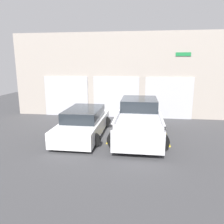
# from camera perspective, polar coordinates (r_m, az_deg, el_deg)

# --- Properties ---
(ground_plane) EXTENTS (28.00, 28.00, 0.00)m
(ground_plane) POSITION_cam_1_polar(r_m,az_deg,el_deg) (11.70, 0.33, -4.72)
(ground_plane) COLOR #3D3D3F
(shophouse_building) EXTENTS (14.11, 0.68, 5.41)m
(shophouse_building) POSITION_cam_1_polar(r_m,az_deg,el_deg) (14.46, 1.99, 9.28)
(shophouse_building) COLOR #9E9389
(shophouse_building) RESTS_ON ground
(pickup_truck) EXTENTS (2.54, 5.04, 1.68)m
(pickup_truck) POSITION_cam_1_polar(r_m,az_deg,el_deg) (10.67, 6.98, -2.07)
(pickup_truck) COLOR silver
(pickup_truck) RESTS_ON ground
(sedan_white) EXTENTS (2.22, 4.77, 1.32)m
(sedan_white) POSITION_cam_1_polar(r_m,az_deg,el_deg) (10.85, -7.37, -2.81)
(sedan_white) COLOR white
(sedan_white) RESTS_ON ground
(parking_stripe_far_left) EXTENTS (0.12, 2.20, 0.01)m
(parking_stripe_far_left) POSITION_cam_1_polar(r_m,az_deg,el_deg) (11.41, -13.87, -5.54)
(parking_stripe_far_left) COLOR gold
(parking_stripe_far_left) RESTS_ON ground
(parking_stripe_left) EXTENTS (0.12, 2.20, 0.01)m
(parking_stripe_left) POSITION_cam_1_polar(r_m,az_deg,el_deg) (10.74, -0.36, -6.29)
(parking_stripe_left) COLOR gold
(parking_stripe_left) RESTS_ON ground
(parking_stripe_centre) EXTENTS (0.12, 2.20, 0.01)m
(parking_stripe_centre) POSITION_cam_1_polar(r_m,az_deg,el_deg) (10.72, 14.07, -6.72)
(parking_stripe_centre) COLOR gold
(parking_stripe_centre) RESTS_ON ground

